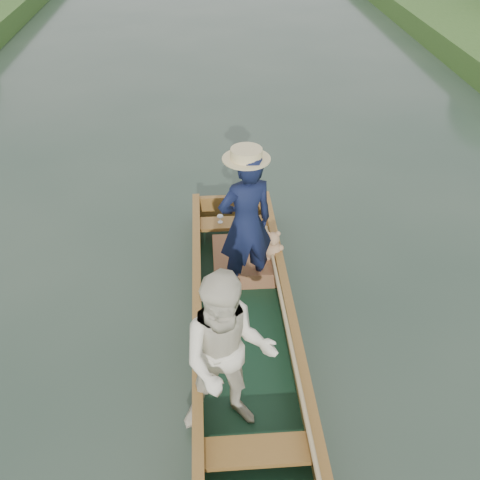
{
  "coord_description": "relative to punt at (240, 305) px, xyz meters",
  "views": [
    {
      "loc": [
        -0.34,
        -4.23,
        4.45
      ],
      "look_at": [
        0.0,
        0.6,
        0.95
      ],
      "focal_mm": 40.0,
      "sensor_mm": 36.0,
      "label": 1
    }
  ],
  "objects": [
    {
      "name": "ground",
      "position": [
        0.06,
        0.16,
        -0.66
      ],
      "size": [
        120.0,
        120.0,
        0.0
      ],
      "primitive_type": "plane",
      "color": "#283D30",
      "rests_on": "ground"
    },
    {
      "name": "punt",
      "position": [
        0.0,
        0.0,
        0.0
      ],
      "size": [
        1.24,
        5.08,
        1.93
      ],
      "color": "#13321F",
      "rests_on": "ground"
    }
  ]
}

